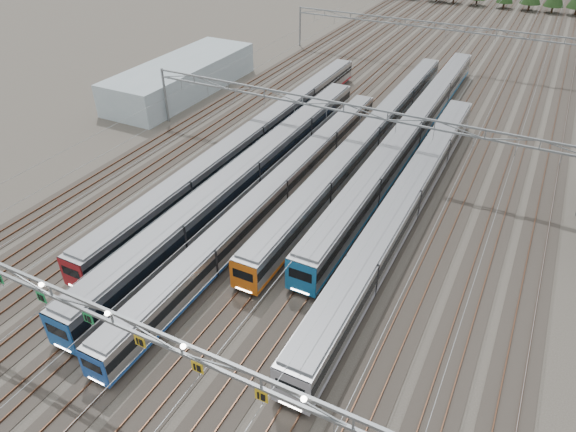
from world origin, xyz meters
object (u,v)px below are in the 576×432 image
at_px(train_e, 410,133).
at_px(gantry_mid, 343,115).
at_px(gantry_near, 111,321).
at_px(train_b, 249,174).
at_px(train_c, 277,190).
at_px(gantry_far, 434,30).
at_px(train_a, 255,137).
at_px(train_f, 405,202).
at_px(west_shed, 182,77).
at_px(train_d, 369,137).

xyz_separation_m(train_e, gantry_mid, (-6.75, -7.68, 4.18)).
distance_m(train_e, gantry_mid, 11.05).
xyz_separation_m(train_e, gantry_near, (-6.80, -47.80, 4.88)).
bearing_deg(train_b, gantry_near, -76.69).
height_order(train_c, gantry_far, gantry_far).
distance_m(train_a, train_f, 23.50).
relative_size(train_f, west_shed, 1.80).
xyz_separation_m(train_c, west_shed, (-31.12, 24.18, 0.62)).
xyz_separation_m(gantry_near, gantry_far, (0.05, 85.12, -0.70)).
height_order(gantry_near, gantry_far, gantry_near).
relative_size(train_e, train_f, 1.24).
relative_size(train_a, gantry_near, 1.12).
relative_size(train_d, gantry_near, 1.14).
distance_m(gantry_near, west_shed, 61.20).
height_order(train_d, gantry_far, gantry_far).
bearing_deg(train_b, train_d, 60.62).
height_order(train_b, gantry_near, gantry_near).
relative_size(train_c, gantry_mid, 0.99).
bearing_deg(train_d, train_c, -104.52).
distance_m(train_d, gantry_mid, 6.44).
relative_size(gantry_near, west_shed, 1.88).
height_order(train_c, train_e, train_e).
height_order(train_c, gantry_mid, gantry_mid).
bearing_deg(gantry_far, train_b, -96.78).
relative_size(train_b, gantry_far, 1.00).
distance_m(train_a, gantry_mid, 12.36).
xyz_separation_m(train_a, train_e, (18.00, 10.42, 0.16)).
relative_size(train_b, gantry_near, 1.00).
distance_m(train_b, gantry_mid, 14.21).
bearing_deg(gantry_mid, train_e, 48.69).
xyz_separation_m(train_a, gantry_far, (11.25, 47.74, 4.34)).
distance_m(train_c, train_e, 22.71).
xyz_separation_m(train_c, gantry_near, (2.20, -26.95, 5.17)).
bearing_deg(train_a, train_e, 30.06).
bearing_deg(west_shed, gantry_mid, -18.26).
distance_m(train_b, train_f, 18.14).
xyz_separation_m(train_d, gantry_far, (-2.25, 40.79, 4.33)).
bearing_deg(train_d, train_b, -119.38).
bearing_deg(train_f, west_shed, 155.31).
bearing_deg(gantry_far, train_d, -86.84).
distance_m(train_e, gantry_near, 48.53).
bearing_deg(train_b, train_f, 7.21).
xyz_separation_m(train_e, train_f, (4.50, -17.19, 0.02)).
xyz_separation_m(train_d, train_e, (4.50, 3.48, 0.15)).
distance_m(train_a, train_e, 20.80).
relative_size(train_c, gantry_far, 0.99).
bearing_deg(train_e, train_d, -142.32).
xyz_separation_m(train_f, gantry_near, (-11.30, -30.61, 4.86)).
bearing_deg(train_a, west_shed, 148.14).
xyz_separation_m(train_c, train_f, (13.50, 3.66, 0.31)).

